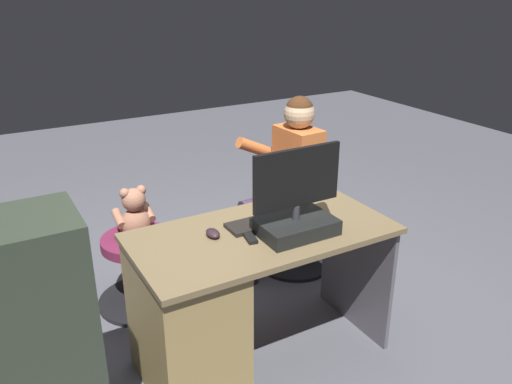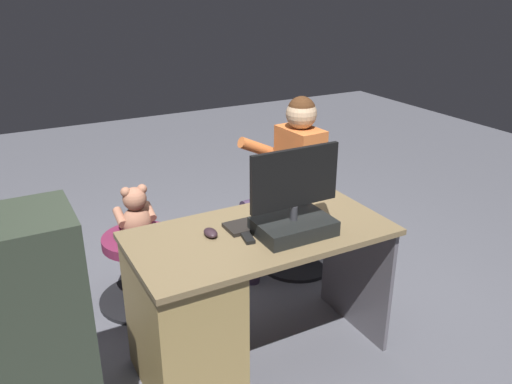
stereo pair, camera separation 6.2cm
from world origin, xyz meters
name	(u,v)px [view 1 (the left image)]	position (x,y,z in m)	size (l,w,h in m)	color
ground_plane	(231,319)	(0.00, 0.00, 0.00)	(10.00, 10.00, 0.00)	#4F5058
desk	(204,310)	(0.33, 0.37, 0.41)	(1.28, 0.66, 0.76)	brown
monitor	(296,210)	(-0.13, 0.47, 0.88)	(0.46, 0.26, 0.43)	black
keyboard	(267,221)	(-0.06, 0.31, 0.77)	(0.42, 0.14, 0.02)	black
computer_mouse	(213,233)	(0.24, 0.31, 0.77)	(0.06, 0.10, 0.04)	#2C1D23
cup	(301,205)	(-0.27, 0.31, 0.81)	(0.08, 0.08, 0.11)	red
tv_remote	(249,236)	(0.09, 0.40, 0.77)	(0.04, 0.15, 0.02)	black
notebook_binder	(291,220)	(-0.17, 0.37, 0.77)	(0.22, 0.30, 0.02)	silver
office_chair_teddy	(140,265)	(0.40, -0.44, 0.26)	(0.55, 0.55, 0.46)	black
teddy_bear	(135,215)	(0.40, -0.45, 0.60)	(0.23, 0.23, 0.33)	#A36A52
visitor_chair	(296,231)	(-0.70, -0.36, 0.26)	(0.53, 0.53, 0.46)	black
person	(287,172)	(-0.62, -0.37, 0.72)	(0.55, 0.50, 1.21)	#C26330
equipment_rack	(37,355)	(1.10, 0.54, 0.57)	(0.44, 0.36, 1.14)	#2C3529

